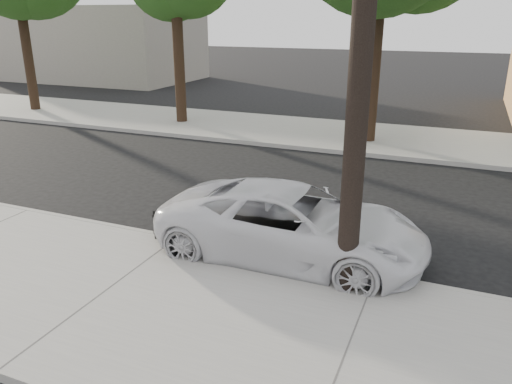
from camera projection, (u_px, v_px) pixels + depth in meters
The scene contains 6 objects.
ground at pixel (223, 209), 12.00m from camera, with size 120.00×120.00×0.00m, color black.
near_sidewalk at pixel (108, 293), 8.24m from camera, with size 90.00×4.40×0.15m, color gray.
far_sidewalk at pixel (320, 133), 19.37m from camera, with size 90.00×5.00×0.15m, color gray.
curb_near at pixel (178, 241), 10.15m from camera, with size 90.00×0.12×0.16m, color #9E9B93.
building_far at pixel (96, 43), 35.83m from camera, with size 14.00×8.00×5.00m, color gray.
police_cruiser at pixel (292, 224), 9.39m from camera, with size 2.32×5.04×1.40m, color white.
Camera 1 is at (5.04, -10.00, 4.41)m, focal length 35.00 mm.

